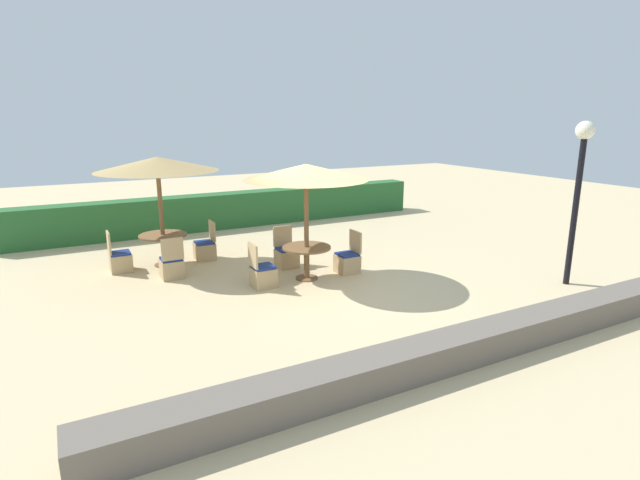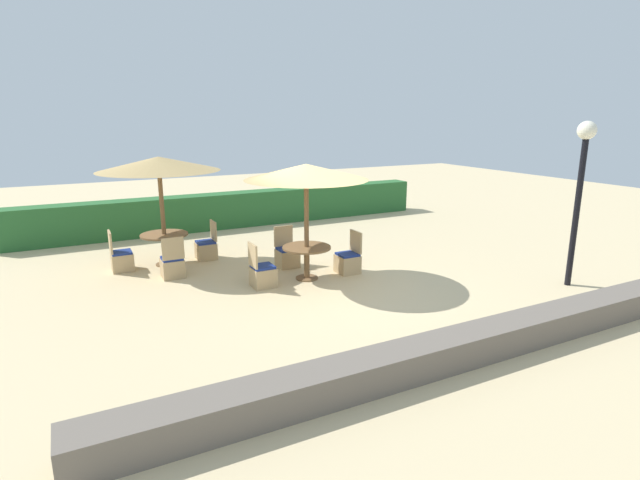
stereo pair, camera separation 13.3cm
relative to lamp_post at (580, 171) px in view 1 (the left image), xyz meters
name	(u,v)px [view 1 (the left image)]	position (x,y,z in m)	size (l,w,h in m)	color
ground_plane	(334,290)	(-4.46, 1.98, -2.35)	(40.00, 40.00, 0.00)	#D1BA8C
hedge_row	(229,210)	(-4.46, 8.57, -1.82)	(13.00, 0.70, 1.07)	#28602D
stone_border	(456,349)	(-4.46, -1.50, -2.13)	(10.00, 0.56, 0.44)	#6B6056
lamp_post	(580,171)	(0.00, 0.00, 0.00)	(0.36, 0.36, 3.32)	black
parasol_back_left	(157,164)	(-7.12, 5.31, 0.00)	(2.72, 2.72, 2.52)	brown
round_table_back_left	(163,241)	(-7.12, 5.31, -1.76)	(1.08, 1.08, 0.74)	brown
patio_chair_back_left_west	(120,260)	(-8.10, 5.30, -2.09)	(0.46, 0.46, 0.93)	tan
patio_chair_back_left_south	(172,266)	(-7.17, 4.27, -2.09)	(0.46, 0.46, 0.93)	tan
patio_chair_back_left_east	(205,249)	(-6.14, 5.35, -2.09)	(0.46, 0.46, 0.93)	tan
parasol_center	(306,172)	(-4.63, 2.86, -0.07)	(2.57, 2.57, 2.46)	brown
round_table_center	(307,254)	(-4.63, 2.86, -1.80)	(1.03, 1.03, 0.71)	brown
patio_chair_center_north	(286,256)	(-4.65, 3.87, -2.09)	(0.46, 0.46, 0.93)	tan
patio_chair_center_west	(262,274)	(-5.66, 2.82, -2.09)	(0.46, 0.46, 0.93)	tan
patio_chair_center_east	(348,261)	(-3.63, 2.81, -2.09)	(0.46, 0.46, 0.93)	tan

